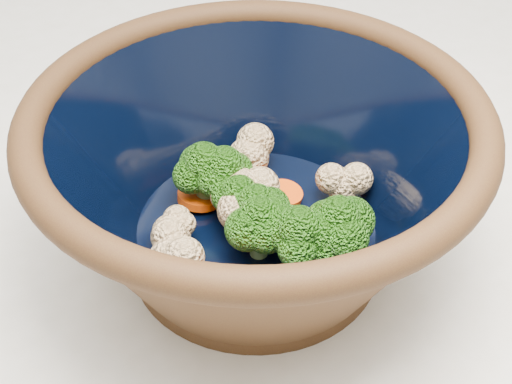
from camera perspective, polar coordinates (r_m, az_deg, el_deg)
mixing_bowl at (r=0.47m, az=0.00°, el=1.16°), size 0.32×0.32×0.13m
vegetable_pile at (r=0.48m, az=0.11°, el=-0.99°), size 0.17×0.15×0.05m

